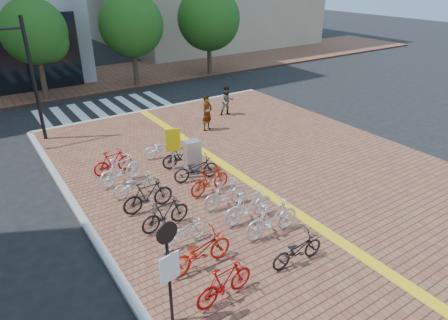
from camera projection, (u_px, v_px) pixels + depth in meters
ground at (234, 225)px, 12.90m from camera, size 120.00×120.00×0.00m
sidewalk at (434, 276)px, 10.63m from camera, size 14.00×34.00×0.15m
tactile_strip at (412, 289)px, 10.09m from camera, size 0.40×34.00×0.01m
kerb_north at (158, 109)px, 23.37m from camera, size 14.00×0.25×0.15m
far_sidewalk at (66, 83)px, 28.61m from camera, size 70.00×8.00×0.15m
crosswalk at (105, 109)px, 23.64m from camera, size 7.50×4.00×0.01m
street_trees at (146, 25)px, 26.75m from camera, size 16.20×4.60×6.35m
bike_0 at (225, 282)px, 9.59m from camera, size 1.73×0.64×1.02m
bike_1 at (200, 251)px, 10.65m from camera, size 1.96×0.78×1.01m
bike_2 at (183, 233)px, 11.54m from camera, size 1.66×0.72×0.84m
bike_3 at (165, 214)px, 12.30m from camera, size 1.71×0.63×1.01m
bike_4 at (148, 195)px, 13.22m from camera, size 1.80×0.54×1.07m
bike_5 at (136, 184)px, 14.11m from camera, size 1.72×0.63×0.90m
bike_6 at (121, 170)px, 14.89m from camera, size 1.88×0.84×1.09m
bike_7 at (113, 162)px, 15.65m from camera, size 1.62×0.55×0.96m
bike_8 at (297, 250)px, 10.81m from camera, size 1.70×0.65×0.88m
bike_9 at (272, 218)px, 11.92m from camera, size 1.94×0.60×1.16m
bike_10 at (249, 205)px, 12.61m from camera, size 1.89×0.55×1.13m
bike_11 at (226, 194)px, 13.37m from camera, size 1.71×0.53×1.02m
bike_12 at (210, 180)px, 14.24m from camera, size 1.73×0.65×1.01m
bike_13 at (196, 169)px, 15.15m from camera, size 1.86×0.87×0.94m
bike_14 at (181, 155)px, 16.18m from camera, size 1.69×0.59×1.00m
bike_15 at (163, 148)px, 17.00m from camera, size 1.75×0.86×0.88m
pedestrian_a at (207, 113)px, 19.74m from camera, size 0.76×0.63×1.78m
pedestrian_b at (227, 101)px, 21.84m from camera, size 0.94×0.83×1.60m
utility_box at (193, 156)px, 15.70m from camera, size 0.64×0.50×1.32m
yellow_sign at (173, 145)px, 14.83m from camera, size 0.54×0.22×2.05m
notice_sign at (169, 262)px, 8.42m from camera, size 0.50×0.15×2.73m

